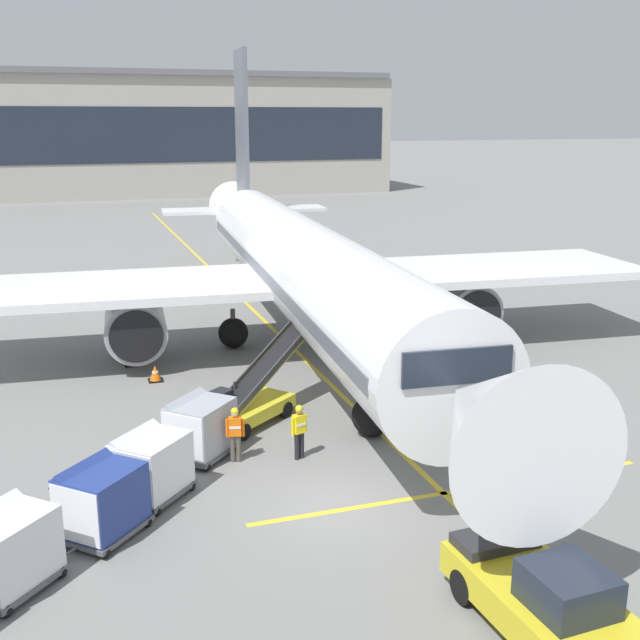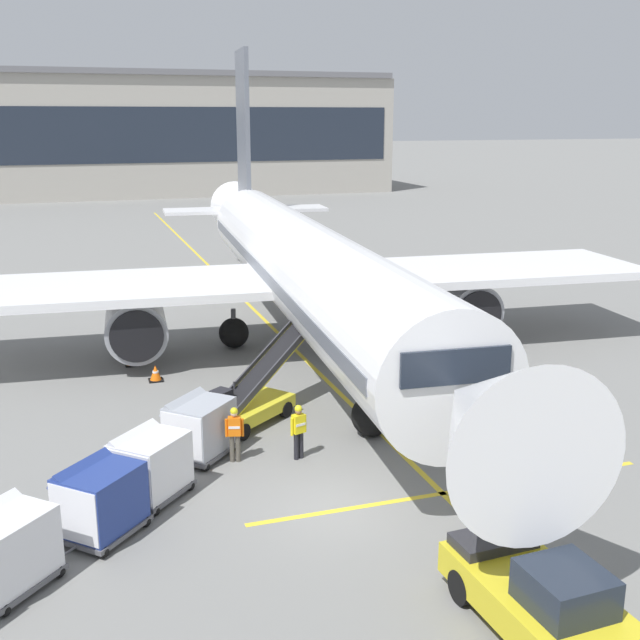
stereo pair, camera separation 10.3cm
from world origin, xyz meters
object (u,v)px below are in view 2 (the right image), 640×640
(baggage_cart_second, at_px, (149,464))
(ground_crew_by_loader, at_px, (299,428))
(baggage_cart_third, at_px, (99,499))
(ground_crew_by_carts, at_px, (235,431))
(belt_loader, at_px, (252,397))
(baggage_cart_lead, at_px, (199,426))
(safety_cone_wingtip, at_px, (156,373))
(safety_cone_engine_keepout, at_px, (132,358))
(pushback_tug, at_px, (541,597))
(parked_airplane, at_px, (302,268))
(baggage_cart_fourth, at_px, (4,548))
(ground_crew_marshaller, at_px, (213,421))

(baggage_cart_second, distance_m, ground_crew_by_loader, 4.74)
(baggage_cart_third, bearing_deg, ground_crew_by_carts, 37.96)
(belt_loader, bearing_deg, baggage_cart_lead, -133.65)
(belt_loader, height_order, safety_cone_wingtip, belt_loader)
(ground_crew_by_loader, relative_size, safety_cone_engine_keepout, 2.61)
(safety_cone_wingtip, bearing_deg, pushback_tug, -73.10)
(baggage_cart_second, bearing_deg, parked_airplane, 56.66)
(pushback_tug, bearing_deg, ground_crew_by_carts, 112.61)
(ground_crew_by_carts, bearing_deg, baggage_cart_second, -150.20)
(baggage_cart_lead, relative_size, baggage_cart_fourth, 1.00)
(baggage_cart_lead, relative_size, ground_crew_by_carts, 1.46)
(ground_crew_by_carts, distance_m, safety_cone_engine_keepout, 10.92)
(ground_crew_by_carts, relative_size, safety_cone_engine_keepout, 2.61)
(ground_crew_by_loader, distance_m, ground_crew_marshaller, 2.77)
(parked_airplane, relative_size, belt_loader, 8.64)
(ground_crew_by_loader, distance_m, safety_cone_wingtip, 9.39)
(safety_cone_engine_keepout, height_order, safety_cone_wingtip, safety_cone_engine_keepout)
(pushback_tug, distance_m, ground_crew_by_carts, 10.75)
(parked_airplane, bearing_deg, baggage_cart_third, -124.21)
(belt_loader, distance_m, baggage_cart_lead, 3.22)
(parked_airplane, bearing_deg, ground_crew_marshaller, -121.10)
(parked_airplane, distance_m, ground_crew_by_carts, 12.48)
(baggage_cart_fourth, bearing_deg, ground_crew_marshaller, 45.87)
(pushback_tug, bearing_deg, baggage_cart_third, 140.81)
(baggage_cart_second, relative_size, baggage_cart_fourth, 1.00)
(parked_airplane, bearing_deg, pushback_tug, -93.68)
(parked_airplane, height_order, baggage_cart_second, parked_airplane)
(ground_crew_by_loader, bearing_deg, baggage_cart_fourth, -151.06)
(ground_crew_by_loader, bearing_deg, ground_crew_by_carts, 167.81)
(ground_crew_by_loader, height_order, ground_crew_marshaller, same)
(baggage_cart_lead, relative_size, safety_cone_engine_keepout, 3.82)
(ground_crew_by_carts, distance_m, safety_cone_wingtip, 8.50)
(baggage_cart_lead, height_order, baggage_cart_second, same)
(baggage_cart_third, bearing_deg, ground_crew_by_loader, 24.97)
(baggage_cart_second, height_order, ground_crew_marshaller, baggage_cart_second)
(parked_airplane, distance_m, ground_crew_by_loader, 12.15)
(baggage_cart_third, xyz_separation_m, ground_crew_by_loader, (6.00, 2.80, -0.00))
(belt_loader, bearing_deg, baggage_cart_second, -130.88)
(ground_crew_marshaller, bearing_deg, baggage_cart_second, -130.93)
(ground_crew_by_carts, distance_m, ground_crew_marshaller, 1.13)
(baggage_cart_fourth, bearing_deg, baggage_cart_lead, 46.82)
(baggage_cart_third, bearing_deg, baggage_cart_fourth, -141.30)
(ground_crew_by_loader, bearing_deg, safety_cone_engine_keepout, 109.96)
(parked_airplane, distance_m, baggage_cart_third, 17.25)
(pushback_tug, relative_size, ground_crew_by_loader, 2.58)
(pushback_tug, relative_size, ground_crew_by_carts, 2.58)
(belt_loader, bearing_deg, baggage_cart_fourth, -133.32)
(baggage_cart_lead, bearing_deg, belt_loader, 46.35)
(belt_loader, height_order, ground_crew_by_carts, belt_loader)
(ground_crew_marshaller, xyz_separation_m, safety_cone_wingtip, (-0.94, 7.33, -0.69))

